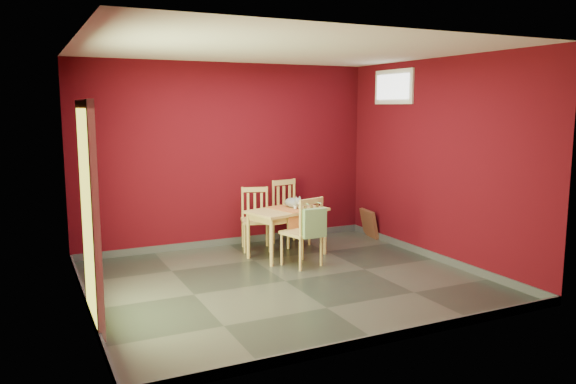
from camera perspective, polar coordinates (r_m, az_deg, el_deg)
name	(u,v)px	position (r m, az deg, el deg)	size (l,w,h in m)	color
ground	(285,281)	(6.79, -0.26, -9.04)	(4.50, 4.50, 0.00)	#2D342D
room_shell	(285,277)	(6.77, -0.26, -8.64)	(4.50, 4.50, 4.50)	#4A0710
doorway	(88,209)	(5.55, -19.66, -1.60)	(0.06, 1.01, 2.13)	#B7D838
window	(393,87)	(8.48, 10.66, 10.46)	(0.05, 0.90, 0.50)	white
outlet_plate	(322,216)	(9.14, 3.45, -2.47)	(0.08, 0.01, 0.12)	silver
dining_table	(287,215)	(7.74, -0.09, -2.37)	(1.18, 0.86, 0.66)	tan
table_runner	(290,214)	(7.64, 0.23, -2.23)	(0.43, 0.66, 0.31)	#BE6931
chair_far_left	(256,218)	(8.18, -3.29, -2.66)	(0.52, 0.52, 0.90)	tan
chair_far_right	(290,212)	(8.47, 0.15, -2.01)	(0.52, 0.52, 0.97)	tan
chair_near	(304,231)	(7.29, 1.61, -3.98)	(0.52, 0.52, 0.92)	tan
tote_bag	(314,223)	(7.09, 2.68, -3.15)	(0.31, 0.19, 0.44)	#729A62
cat	(293,201)	(7.83, 0.49, -0.91)	(0.20, 0.38, 0.19)	slate
picture_frame	(369,223)	(9.05, 8.24, -3.18)	(0.20, 0.45, 0.44)	brown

